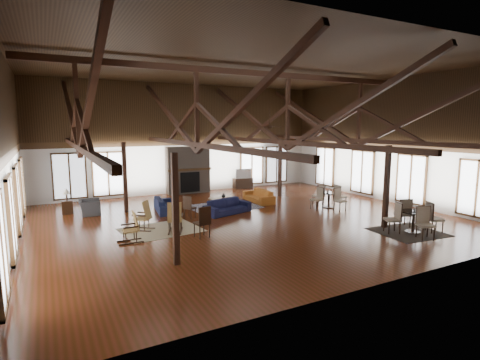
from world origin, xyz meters
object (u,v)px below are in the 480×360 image
sofa_navy_left (166,205)px  cafe_table_far (329,197)px  coffee_table (222,199)px  cafe_table_near (414,218)px  armchair (90,207)px  sofa_navy_front (227,206)px  sofa_orange (259,196)px  tv_console (243,183)px

sofa_navy_left → cafe_table_far: cafe_table_far is taller
sofa_navy_left → cafe_table_far: 7.39m
coffee_table → cafe_table_far: (4.30, -2.33, 0.11)m
coffee_table → sofa_navy_left: bearing=174.3°
coffee_table → cafe_table_near: bearing=-54.9°
armchair → cafe_table_near: (9.83, -8.16, 0.22)m
sofa_navy_front → cafe_table_far: (4.62, -1.13, 0.19)m
sofa_navy_left → sofa_orange: (4.69, -0.08, 0.00)m
cafe_table_near → coffee_table: bearing=121.9°
sofa_navy_left → sofa_orange: sofa_orange is taller
sofa_navy_front → cafe_table_far: cafe_table_far is taller
sofa_orange → cafe_table_far: bearing=41.6°
sofa_orange → armchair: size_ratio=2.12×
sofa_orange → armchair: (-7.72, 1.00, 0.02)m
cafe_table_near → sofa_navy_front: bearing=129.0°
cafe_table_near → cafe_table_far: (0.05, 4.50, -0.04)m
coffee_table → cafe_table_near: (4.25, -6.84, 0.15)m
armchair → coffee_table: bearing=-99.3°
sofa_navy_front → armchair: (-5.27, 2.53, 0.01)m
coffee_table → tv_console: size_ratio=1.01×
armchair → tv_console: 9.46m
coffee_table → tv_console: (3.39, 4.34, -0.09)m
armchair → cafe_table_near: bearing=-125.7°
armchair → tv_console: bearing=-67.4°
sofa_navy_front → cafe_table_near: (4.56, -5.64, 0.23)m
sofa_navy_left → sofa_navy_front: bearing=-117.8°
sofa_navy_front → sofa_navy_left: bearing=129.1°
sofa_navy_front → tv_console: sofa_navy_front is taller
sofa_navy_front → cafe_table_far: 4.76m
armchair → sofa_navy_left: bearing=-102.9°
sofa_navy_front → coffee_table: sofa_navy_front is taller
sofa_orange → coffee_table: (-2.14, -0.33, 0.09)m
sofa_orange → sofa_navy_front: bearing=-55.6°
cafe_table_near → tv_console: size_ratio=1.74×
sofa_navy_left → armchair: size_ratio=2.11×
coffee_table → armchair: bearing=169.9°
sofa_navy_front → sofa_navy_left: 2.76m
cafe_table_near → cafe_table_far: size_ratio=1.09×
armchair → cafe_table_near: 12.78m
sofa_navy_left → tv_console: (5.94, 3.94, 0.00)m
tv_console → sofa_navy_front: bearing=-123.7°
sofa_navy_front → cafe_table_near: 7.25m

